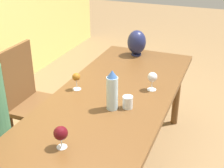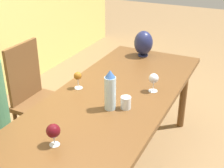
{
  "view_description": "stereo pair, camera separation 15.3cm",
  "coord_description": "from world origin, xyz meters",
  "px_view_note": "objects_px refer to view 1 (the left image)",
  "views": [
    {
      "loc": [
        -1.8,
        -0.75,
        1.83
      ],
      "look_at": [
        0.1,
        0.0,
        0.84
      ],
      "focal_mm": 50.0,
      "sensor_mm": 36.0,
      "label": 1
    },
    {
      "loc": [
        -1.74,
        -0.89,
        1.83
      ],
      "look_at": [
        0.1,
        0.0,
        0.84
      ],
      "focal_mm": 50.0,
      "sensor_mm": 36.0,
      "label": 2
    }
  ],
  "objects_px": {
    "vase": "(137,42)",
    "wine_glass_2": "(76,78)",
    "water_tumbler": "(128,102)",
    "chair_far": "(33,98)",
    "water_bottle": "(112,90)",
    "wine_glass_1": "(61,133)",
    "wine_glass_0": "(152,78)"
  },
  "relations": [
    {
      "from": "vase",
      "to": "wine_glass_0",
      "type": "distance_m",
      "value": 0.76
    },
    {
      "from": "vase",
      "to": "water_bottle",
      "type": "bearing_deg",
      "value": -171.17
    },
    {
      "from": "water_bottle",
      "to": "chair_far",
      "type": "bearing_deg",
      "value": 73.94
    },
    {
      "from": "wine_glass_1",
      "to": "wine_glass_2",
      "type": "relative_size",
      "value": 1.01
    },
    {
      "from": "wine_glass_2",
      "to": "vase",
      "type": "bearing_deg",
      "value": -12.56
    },
    {
      "from": "vase",
      "to": "wine_glass_2",
      "type": "height_order",
      "value": "vase"
    },
    {
      "from": "vase",
      "to": "wine_glass_1",
      "type": "bearing_deg",
      "value": -177.79
    },
    {
      "from": "vase",
      "to": "wine_glass_2",
      "type": "distance_m",
      "value": 0.91
    },
    {
      "from": "chair_far",
      "to": "wine_glass_2",
      "type": "bearing_deg",
      "value": -98.23
    },
    {
      "from": "wine_glass_2",
      "to": "chair_far",
      "type": "height_order",
      "value": "chair_far"
    },
    {
      "from": "water_bottle",
      "to": "wine_glass_1",
      "type": "height_order",
      "value": "water_bottle"
    },
    {
      "from": "wine_glass_2",
      "to": "chair_far",
      "type": "distance_m",
      "value": 0.58
    },
    {
      "from": "vase",
      "to": "wine_glass_2",
      "type": "xyz_separation_m",
      "value": [
        -0.89,
        0.2,
        -0.03
      ]
    },
    {
      "from": "water_tumbler",
      "to": "wine_glass_2",
      "type": "distance_m",
      "value": 0.48
    },
    {
      "from": "vase",
      "to": "wine_glass_1",
      "type": "xyz_separation_m",
      "value": [
        -1.57,
        -0.06,
        -0.04
      ]
    },
    {
      "from": "wine_glass_0",
      "to": "wine_glass_2",
      "type": "bearing_deg",
      "value": 110.85
    },
    {
      "from": "water_bottle",
      "to": "wine_glass_1",
      "type": "relative_size",
      "value": 2.1
    },
    {
      "from": "wine_glass_2",
      "to": "wine_glass_0",
      "type": "bearing_deg",
      "value": -69.15
    },
    {
      "from": "water_tumbler",
      "to": "chair_far",
      "type": "distance_m",
      "value": 0.99
    },
    {
      "from": "water_tumbler",
      "to": "vase",
      "type": "bearing_deg",
      "value": 14.42
    },
    {
      "from": "water_tumbler",
      "to": "vase",
      "type": "distance_m",
      "value": 1.05
    },
    {
      "from": "wine_glass_1",
      "to": "chair_far",
      "type": "xyz_separation_m",
      "value": [
        0.75,
        0.74,
        -0.31
      ]
    },
    {
      "from": "water_tumbler",
      "to": "water_bottle",
      "type": "bearing_deg",
      "value": 117.8
    },
    {
      "from": "water_bottle",
      "to": "wine_glass_1",
      "type": "xyz_separation_m",
      "value": [
        -0.51,
        0.1,
        -0.05
      ]
    },
    {
      "from": "water_bottle",
      "to": "chair_far",
      "type": "xyz_separation_m",
      "value": [
        0.24,
        0.84,
        -0.35
      ]
    },
    {
      "from": "chair_far",
      "to": "wine_glass_0",
      "type": "bearing_deg",
      "value": -82.4
    },
    {
      "from": "water_tumbler",
      "to": "wine_glass_2",
      "type": "xyz_separation_m",
      "value": [
        0.12,
        0.46,
        0.05
      ]
    },
    {
      "from": "vase",
      "to": "chair_far",
      "type": "bearing_deg",
      "value": 140.36
    },
    {
      "from": "wine_glass_1",
      "to": "chair_far",
      "type": "relative_size",
      "value": 0.14
    },
    {
      "from": "water_tumbler",
      "to": "wine_glass_1",
      "type": "height_order",
      "value": "wine_glass_1"
    },
    {
      "from": "wine_glass_0",
      "to": "chair_far",
      "type": "bearing_deg",
      "value": 97.6
    },
    {
      "from": "water_tumbler",
      "to": "wine_glass_0",
      "type": "xyz_separation_m",
      "value": [
        0.33,
        -0.08,
        0.06
      ]
    }
  ]
}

